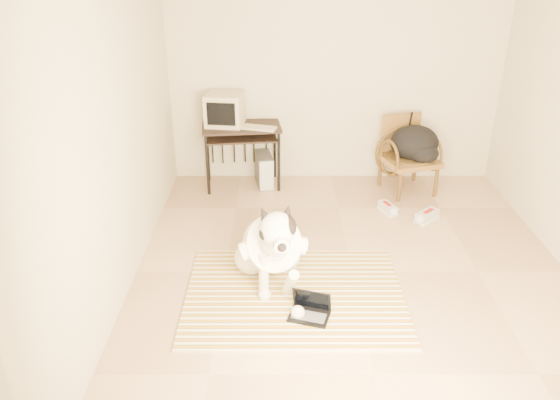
{
  "coord_description": "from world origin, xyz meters",
  "views": [
    {
      "loc": [
        -0.67,
        -4.26,
        2.81
      ],
      "look_at": [
        -0.67,
        -0.13,
        0.8
      ],
      "focal_mm": 35.0,
      "sensor_mm": 36.0,
      "label": 1
    }
  ],
  "objects_px": {
    "crt_monitor": "(225,109)",
    "rattan_chair": "(407,155)",
    "laptop": "(310,309)",
    "dog": "(271,247)",
    "computer_desk": "(242,135)",
    "pc_tower": "(264,170)",
    "backpack": "(416,145)"
  },
  "relations": [
    {
      "from": "laptop",
      "to": "pc_tower",
      "type": "height_order",
      "value": "pc_tower"
    },
    {
      "from": "laptop",
      "to": "crt_monitor",
      "type": "xyz_separation_m",
      "value": [
        -0.9,
        2.67,
        0.89
      ]
    },
    {
      "from": "crt_monitor",
      "to": "backpack",
      "type": "distance_m",
      "value": 2.29
    },
    {
      "from": "laptop",
      "to": "crt_monitor",
      "type": "relative_size",
      "value": 0.79
    },
    {
      "from": "laptop",
      "to": "rattan_chair",
      "type": "height_order",
      "value": "rattan_chair"
    },
    {
      "from": "laptop",
      "to": "crt_monitor",
      "type": "bearing_deg",
      "value": 108.55
    },
    {
      "from": "laptop",
      "to": "dog",
      "type": "bearing_deg",
      "value": 122.83
    },
    {
      "from": "crt_monitor",
      "to": "pc_tower",
      "type": "bearing_deg",
      "value": -2.64
    },
    {
      "from": "backpack",
      "to": "crt_monitor",
      "type": "bearing_deg",
      "value": 174.25
    },
    {
      "from": "computer_desk",
      "to": "backpack",
      "type": "xyz_separation_m",
      "value": [
        2.06,
        -0.17,
        -0.06
      ]
    },
    {
      "from": "pc_tower",
      "to": "computer_desk",
      "type": "bearing_deg",
      "value": -172.93
    },
    {
      "from": "rattan_chair",
      "to": "crt_monitor",
      "type": "bearing_deg",
      "value": 175.89
    },
    {
      "from": "rattan_chair",
      "to": "laptop",
      "type": "bearing_deg",
      "value": -117.08
    },
    {
      "from": "dog",
      "to": "computer_desk",
      "type": "xyz_separation_m",
      "value": [
        -0.38,
        2.12,
        0.3
      ]
    },
    {
      "from": "laptop",
      "to": "computer_desk",
      "type": "height_order",
      "value": "computer_desk"
    },
    {
      "from": "computer_desk",
      "to": "dog",
      "type": "bearing_deg",
      "value": -79.8
    },
    {
      "from": "dog",
      "to": "pc_tower",
      "type": "relative_size",
      "value": 2.73
    },
    {
      "from": "crt_monitor",
      "to": "rattan_chair",
      "type": "distance_m",
      "value": 2.25
    },
    {
      "from": "dog",
      "to": "crt_monitor",
      "type": "bearing_deg",
      "value": 104.81
    },
    {
      "from": "dog",
      "to": "rattan_chair",
      "type": "bearing_deg",
      "value": 51.4
    },
    {
      "from": "laptop",
      "to": "computer_desk",
      "type": "bearing_deg",
      "value": 105.04
    },
    {
      "from": "dog",
      "to": "rattan_chair",
      "type": "distance_m",
      "value": 2.58
    },
    {
      "from": "dog",
      "to": "laptop",
      "type": "height_order",
      "value": "dog"
    },
    {
      "from": "dog",
      "to": "backpack",
      "type": "distance_m",
      "value": 2.58
    },
    {
      "from": "laptop",
      "to": "computer_desk",
      "type": "xyz_separation_m",
      "value": [
        -0.7,
        2.61,
        0.59
      ]
    },
    {
      "from": "crt_monitor",
      "to": "rattan_chair",
      "type": "height_order",
      "value": "crt_monitor"
    },
    {
      "from": "computer_desk",
      "to": "crt_monitor",
      "type": "distance_m",
      "value": 0.36
    },
    {
      "from": "backpack",
      "to": "pc_tower",
      "type": "bearing_deg",
      "value": 173.47
    },
    {
      "from": "laptop",
      "to": "pc_tower",
      "type": "relative_size",
      "value": 0.83
    },
    {
      "from": "pc_tower",
      "to": "laptop",
      "type": "bearing_deg",
      "value": -80.57
    },
    {
      "from": "pc_tower",
      "to": "rattan_chair",
      "type": "bearing_deg",
      "value": -4.49
    },
    {
      "from": "crt_monitor",
      "to": "rattan_chair",
      "type": "relative_size",
      "value": 0.53
    }
  ]
}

